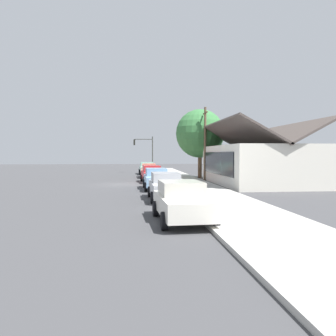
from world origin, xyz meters
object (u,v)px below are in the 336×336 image
utility_pole_wooden (205,142)px  car_ivory (182,201)px  car_cherry (152,174)px  car_seafoam (147,168)px  car_silver (166,186)px  shade_tree (200,134)px  traffic_light_main (145,148)px  fire_hydrant_red (168,176)px  car_skyblue (156,179)px  car_coral (149,170)px

utility_pole_wooden → car_ivory: bearing=-14.6°
car_cherry → car_seafoam: bearing=176.9°
car_silver → shade_tree: shade_tree is taller
traffic_light_main → fire_hydrant_red: size_ratio=7.32×
car_cherry → car_skyblue: same height
car_seafoam → car_cherry: same height
car_seafoam → car_ivory: size_ratio=1.05×
car_ivory → traffic_light_main: 35.34m
car_silver → traffic_light_main: bearing=179.7°
shade_tree → traffic_light_main: shade_tree is taller
car_ivory → traffic_light_main: (-35.24, -0.25, 2.68)m
shade_tree → car_coral: bearing=-105.4°
car_coral → shade_tree: shade_tree is taller
traffic_light_main → car_coral: bearing=0.5°
car_ivory → traffic_light_main: traffic_light_main is taller
car_cherry → car_coral: bearing=176.9°
car_coral → car_ivory: size_ratio=1.03×
car_ivory → shade_tree: bearing=164.4°
car_seafoam → car_silver: size_ratio=1.02×
car_cherry → car_ivory: size_ratio=0.99×
car_cherry → fire_hydrant_red: car_cherry is taller
car_coral → shade_tree: 7.16m
shade_tree → fire_hydrant_red: (4.38, -4.05, -4.46)m
car_skyblue → car_seafoam: bearing=179.5°
shade_tree → traffic_light_main: 12.86m
car_cherry → traffic_light_main: (-16.47, -0.06, 2.68)m
car_cherry → shade_tree: size_ratio=0.58×
car_cherry → utility_pole_wooden: bearing=107.3°
car_seafoam → fire_hydrant_red: bearing=6.5°
shade_tree → car_skyblue: bearing=-26.5°
car_skyblue → fire_hydrant_red: 7.14m
car_coral → car_ivory: same height
shade_tree → traffic_light_main: bearing=-153.5°
car_silver → car_ivory: bearing=-0.5°
car_seafoam → car_silver: bearing=-0.6°
car_skyblue → car_silver: (6.01, 0.16, -0.00)m
car_skyblue → fire_hydrant_red: bearing=166.7°
car_skyblue → fire_hydrant_red: car_skyblue is taller
shade_tree → utility_pole_wooden: (2.98, -0.05, -1.03)m
car_seafoam → traffic_light_main: size_ratio=0.91×
car_coral → car_ivory: 25.37m
shade_tree → car_silver: bearing=-17.6°
fire_hydrant_red → car_cherry: bearing=-67.2°
car_cherry → fire_hydrant_red: 1.76m
car_seafoam → car_silver: same height
car_cherry → traffic_light_main: bearing=177.3°
car_silver → fire_hydrant_red: car_silver is taller
car_ivory → utility_pole_wooden: 21.75m
car_skyblue → traffic_light_main: (-22.76, -0.06, 2.68)m
shade_tree → fire_hydrant_red: size_ratio=10.80×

